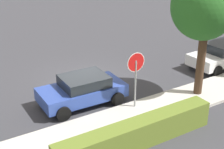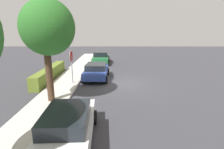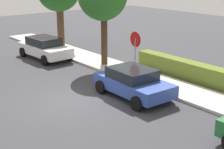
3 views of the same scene
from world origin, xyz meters
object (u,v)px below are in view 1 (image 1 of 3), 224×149
(parked_car_white, at_px, (223,54))
(stop_sign, at_px, (136,71))
(street_tree_mid_block, at_px, (204,7))
(parked_car_blue, at_px, (82,89))

(parked_car_white, bearing_deg, stop_sign, 11.35)
(stop_sign, distance_m, street_tree_mid_block, 4.06)
(parked_car_white, relative_size, street_tree_mid_block, 0.74)
(stop_sign, xyz_separation_m, parked_car_blue, (1.71, -1.67, -1.14))
(stop_sign, bearing_deg, street_tree_mid_block, 173.41)
(stop_sign, height_order, parked_car_white, stop_sign)
(street_tree_mid_block, bearing_deg, parked_car_blue, -22.39)
(street_tree_mid_block, bearing_deg, stop_sign, -6.59)
(parked_car_blue, relative_size, parked_car_white, 0.92)
(parked_car_white, bearing_deg, street_tree_mid_block, 24.91)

